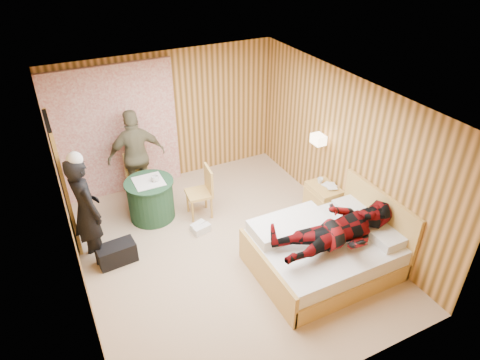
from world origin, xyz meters
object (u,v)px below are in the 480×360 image
chair_near (203,188)px  chair_far (139,173)px  bed (324,250)px  wall_lamp (319,139)px  woman_standing (86,211)px  round_table (151,199)px  man_on_bed (340,223)px  man_at_table (137,156)px  nightstand (323,200)px  duffel_bag (117,253)px

chair_near → chair_far: bearing=-133.5°
bed → chair_far: 3.55m
bed → chair_near: bearing=118.2°
wall_lamp → bed: (-0.80, -1.42, -0.99)m
chair_far → woman_standing: woman_standing is taller
round_table → man_on_bed: (1.93, -2.55, 0.59)m
chair_near → man_at_table: man_at_table is taller
nightstand → duffel_bag: 3.49m
round_table → nightstand: bearing=-25.2°
man_at_table → woman_standing: bearing=51.8°
nightstand → duffel_bag: (-3.46, 0.38, -0.14)m
duffel_bag → man_on_bed: size_ratio=0.32×
chair_near → man_on_bed: man_on_bed is taller
round_table → duffel_bag: (-0.80, -0.87, -0.21)m
man_at_table → chair_far: bearing=75.8°
chair_far → nightstand: bearing=-41.9°
wall_lamp → man_on_bed: bearing=-115.1°
nightstand → man_at_table: size_ratio=0.35×
woman_standing → man_at_table: (1.07, 1.30, -0.01)m
wall_lamp → woman_standing: size_ratio=0.15×
nightstand → woman_standing: (-3.73, 0.64, 0.57)m
bed → nightstand: size_ratio=3.29×
round_table → woman_standing: 1.33m
round_table → duffel_bag: round_table is taller
woman_standing → man_at_table: 1.68m
woman_standing → man_on_bed: 3.57m
chair_far → woman_standing: 1.68m
nightstand → round_table: size_ratio=0.73×
woman_standing → man_at_table: woman_standing is taller
duffel_bag → man_on_bed: bearing=-36.0°
round_table → man_on_bed: bearing=-52.9°
chair_near → woman_standing: size_ratio=0.53×
bed → man_on_bed: bearing=-84.1°
wall_lamp → duffel_bag: 3.69m
bed → man_on_bed: 0.69m
bed → woman_standing: woman_standing is taller
nightstand → man_at_table: 3.34m
duffel_bag → chair_far: bearing=58.1°
wall_lamp → round_table: wall_lamp is taller
wall_lamp → man_at_table: (-2.70, 1.59, -0.44)m
nightstand → chair_far: (-2.67, 1.90, 0.24)m
round_table → woman_standing: (-1.07, -0.61, 0.50)m
chair_near → duffel_bag: size_ratio=1.63×
man_at_table → round_table: bearing=91.3°
duffel_bag → man_on_bed: man_on_bed is taller
man_at_table → man_on_bed: 3.77m
chair_near → duffel_bag: bearing=-65.9°
bed → duffel_bag: 3.08m
round_table → man_at_table: size_ratio=0.48×
wall_lamp → woman_standing: woman_standing is taller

